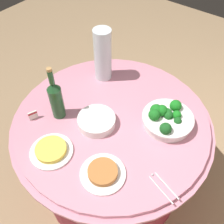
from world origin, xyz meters
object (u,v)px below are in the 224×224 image
at_px(label_placard_front, 33,115).
at_px(food_plate_fried_egg, 51,150).
at_px(decorative_fruit_vase, 103,56).
at_px(food_plate_peanuts, 103,173).
at_px(wine_bottle, 56,99).
at_px(plate_stack, 97,121).
at_px(broccoli_bowl, 167,119).
at_px(serving_tongs, 163,186).

bearing_deg(label_placard_front, food_plate_fried_egg, 68.98).
relative_size(decorative_fruit_vase, food_plate_peanuts, 1.55).
xyz_separation_m(wine_bottle, food_plate_peanuts, (0.14, 0.43, -0.11)).
bearing_deg(wine_bottle, plate_stack, 109.97).
xyz_separation_m(plate_stack, food_plate_fried_egg, (0.28, -0.06, -0.01)).
bearing_deg(broccoli_bowl, serving_tongs, 27.70).
height_order(broccoli_bowl, label_placard_front, broccoli_bowl).
height_order(food_plate_peanuts, food_plate_fried_egg, food_plate_peanuts).
bearing_deg(label_placard_front, wine_bottle, 139.73).
xyz_separation_m(plate_stack, serving_tongs, (0.10, 0.48, -0.02)).
relative_size(wine_bottle, decorative_fruit_vase, 0.99).
bearing_deg(broccoli_bowl, food_plate_peanuts, -10.45).
distance_m(decorative_fruit_vase, food_plate_peanuts, 0.73).
bearing_deg(broccoli_bowl, plate_stack, -52.77).
distance_m(serving_tongs, food_plate_fried_egg, 0.57).
bearing_deg(wine_bottle, food_plate_peanuts, 71.93).
height_order(broccoli_bowl, decorative_fruit_vase, decorative_fruit_vase).
relative_size(serving_tongs, food_plate_fried_egg, 0.75).
xyz_separation_m(wine_bottle, food_plate_fried_egg, (0.20, 0.15, -0.11)).
bearing_deg(decorative_fruit_vase, plate_stack, 33.60).
bearing_deg(decorative_fruit_vase, wine_bottle, 1.59).
relative_size(plate_stack, food_plate_peanuts, 0.95).
height_order(broccoli_bowl, food_plate_fried_egg, broccoli_bowl).
xyz_separation_m(broccoli_bowl, serving_tongs, (0.33, 0.17, -0.04)).
height_order(broccoli_bowl, serving_tongs, broccoli_bowl).
distance_m(wine_bottle, label_placard_front, 0.17).
xyz_separation_m(plate_stack, food_plate_peanuts, (0.22, 0.22, -0.01)).
xyz_separation_m(decorative_fruit_vase, food_plate_fried_egg, (0.62, 0.16, -0.15)).
relative_size(broccoli_bowl, label_placard_front, 5.09).
relative_size(decorative_fruit_vase, label_placard_front, 6.18).
relative_size(serving_tongs, food_plate_peanuts, 0.75).
height_order(plate_stack, serving_tongs, plate_stack).
relative_size(decorative_fruit_vase, food_plate_fried_egg, 1.55).
bearing_deg(decorative_fruit_vase, broccoli_bowl, 78.53).
xyz_separation_m(decorative_fruit_vase, serving_tongs, (0.44, 0.70, -0.16)).
xyz_separation_m(food_plate_fried_egg, label_placard_front, (-0.09, -0.24, 0.02)).
height_order(wine_bottle, serving_tongs, wine_bottle).
bearing_deg(wine_bottle, food_plate_fried_egg, 36.27).
bearing_deg(label_placard_front, food_plate_peanuts, 86.60).
bearing_deg(wine_bottle, decorative_fruit_vase, -178.41).
bearing_deg(label_placard_front, decorative_fruit_vase, 171.15).
height_order(decorative_fruit_vase, food_plate_fried_egg, decorative_fruit_vase).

